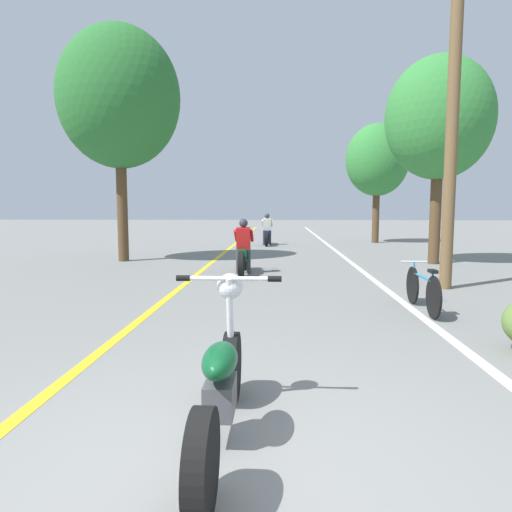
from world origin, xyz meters
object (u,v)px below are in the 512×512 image
roadside_tree_right_far (377,160)px  motorcycle_rider_far (267,233)px  motorcycle_foreground (221,381)px  bicycle_parked (423,289)px  utility_pole (452,120)px  roadside_tree_right_near (439,119)px  roadside_tree_left (119,98)px  motorcycle_rider_lead (243,253)px

roadside_tree_right_far → motorcycle_rider_far: (-5.09, -1.62, -3.32)m
motorcycle_foreground → bicycle_parked: (2.69, 4.23, -0.08)m
utility_pole → motorcycle_rider_far: utility_pole is taller
utility_pole → roadside_tree_right_near: size_ratio=1.10×
roadside_tree_left → bicycle_parked: size_ratio=4.08×
bicycle_parked → utility_pole: bearing=62.1°
roadside_tree_left → motorcycle_foreground: roadside_tree_left is taller
roadside_tree_right_far → bicycle_parked: (-2.23, -14.52, -3.50)m
roadside_tree_right_far → motorcycle_rider_lead: roadside_tree_right_far is taller
utility_pole → motorcycle_rider_lead: bearing=155.5°
roadside_tree_right_near → roadside_tree_right_far: roadside_tree_right_near is taller
roadside_tree_left → motorcycle_rider_lead: bearing=-32.4°
roadside_tree_left → motorcycle_rider_far: (4.28, 6.37, -4.39)m
utility_pole → motorcycle_foreground: size_ratio=3.14×
roadside_tree_right_near → bicycle_parked: roadside_tree_right_near is taller
roadside_tree_right_far → motorcycle_foreground: (-4.92, -18.76, -3.42)m
utility_pole → bicycle_parked: size_ratio=3.79×
utility_pole → motorcycle_foreground: 7.93m
bicycle_parked → motorcycle_rider_far: bearing=102.5°
roadside_tree_right_near → motorcycle_rider_lead: (-5.45, -2.29, -3.66)m
roadside_tree_right_near → roadside_tree_right_far: (-0.03, 8.20, -0.33)m
roadside_tree_right_near → roadside_tree_right_far: bearing=90.2°
roadside_tree_left → motorcycle_rider_lead: roadside_tree_left is taller
motorcycle_foreground → motorcycle_rider_lead: 8.29m
roadside_tree_left → utility_pole: bearing=-28.4°
utility_pole → roadside_tree_right_near: 4.48m
roadside_tree_right_near → roadside_tree_right_far: 8.20m
motorcycle_rider_lead → motorcycle_rider_far: (0.34, 8.86, 0.01)m
motorcycle_foreground → motorcycle_rider_lead: motorcycle_rider_lead is taller
utility_pole → roadside_tree_left: roadside_tree_left is taller
utility_pole → motorcycle_rider_far: size_ratio=3.11×
motorcycle_rider_lead → utility_pole: bearing=-24.5°
motorcycle_rider_far → roadside_tree_left: bearing=-123.9°
utility_pole → roadside_tree_right_far: (1.13, 12.44, 0.49)m
roadside_tree_right_near → roadside_tree_right_far: size_ratio=1.07×
utility_pole → motorcycle_rider_far: 11.86m
motorcycle_rider_lead → motorcycle_rider_far: motorcycle_rider_far is taller
roadside_tree_left → motorcycle_rider_lead: size_ratio=3.58×
roadside_tree_right_far → motorcycle_rider_lead: bearing=-117.4°
motorcycle_rider_lead → motorcycle_rider_far: bearing=87.8°
motorcycle_rider_far → roadside_tree_right_far: bearing=17.7°
motorcycle_foreground → motorcycle_rider_far: size_ratio=0.99×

